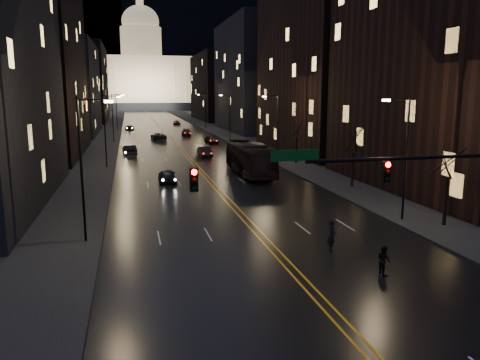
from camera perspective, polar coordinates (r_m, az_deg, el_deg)
ground at (r=22.90m, az=8.76°, el=-13.28°), size 900.00×900.00×0.00m
road at (r=149.85m, az=-10.23°, el=6.92°), size 20.00×320.00×0.02m
sidewalk_left at (r=149.75m, az=-15.62°, el=6.73°), size 8.00×320.00×0.16m
sidewalk_right at (r=151.24m, az=-4.88°, el=7.11°), size 8.00×320.00×0.16m
center_line at (r=149.85m, az=-10.23°, el=6.93°), size 0.62×320.00×0.01m
building_left_mid at (r=74.64m, az=-23.91°, el=13.40°), size 12.00×30.00×28.00m
building_left_far at (r=112.10m, az=-20.23°, el=10.37°), size 12.00×34.00×20.00m
building_left_dist at (r=159.90m, az=-18.25°, el=11.09°), size 12.00×40.00×24.00m
building_right_near at (r=48.99m, az=23.79°, el=12.99°), size 12.00×26.00×24.00m
building_right_tall at (r=75.82m, az=9.87°, el=17.87°), size 12.00×30.00×38.00m
building_right_mid at (r=115.14m, az=1.40°, el=12.49°), size 12.00×34.00×26.00m
building_right_dist at (r=161.98m, az=-2.98°, el=11.23°), size 12.00×40.00×22.00m
mountain_ridge at (r=406.08m, az=-6.68°, el=18.44°), size 520.00×60.00×130.00m
capitol at (r=269.59m, az=-11.80°, el=12.08°), size 90.00×50.00×58.50m
traffic_signal at (r=24.20m, az=22.20°, el=0.01°), size 17.29×0.45×7.00m
streetlamp_right_near at (r=35.13m, az=19.36°, el=3.24°), size 2.13×0.25×9.00m
streetlamp_left_near at (r=29.77m, az=-18.46°, el=2.07°), size 2.13×0.25×9.00m
streetlamp_right_mid at (r=62.41m, az=4.40°, el=6.78°), size 2.13×0.25×9.00m
streetlamp_left_mid at (r=59.56m, az=-15.98°, el=6.22°), size 2.13×0.25×9.00m
streetlamp_right_far at (r=91.41m, az=-1.35°, el=8.02°), size 2.13×0.25×9.00m
streetlamp_left_far at (r=89.49m, az=-15.15°, el=7.60°), size 2.13×0.25×9.00m
streetlamp_right_dist at (r=120.90m, az=-4.32°, el=8.62°), size 2.13×0.25×9.00m
streetlamp_left_dist at (r=119.45m, az=-14.73°, el=8.28°), size 2.13×0.25×9.00m
tree_right_near at (r=34.83m, az=24.10°, el=1.93°), size 2.40×2.40×6.65m
tree_right_mid at (r=46.63m, az=13.69°, el=4.53°), size 2.40×2.40×6.65m
tree_right_far at (r=61.27m, az=6.92°, el=6.14°), size 2.40×2.40×6.65m
bus at (r=53.57m, az=1.20°, el=2.64°), size 3.14×12.94×3.60m
oncoming_car_a at (r=48.93m, az=-8.85°, el=0.50°), size 1.81×4.38×1.49m
oncoming_car_b at (r=71.70m, az=-13.31°, el=3.56°), size 2.24×4.87×1.55m
oncoming_car_c at (r=94.18m, az=-9.92°, el=5.28°), size 3.07×5.54×1.47m
oncoming_car_d at (r=119.36m, az=-13.33°, el=6.21°), size 2.42×4.72×1.31m
receding_car_a at (r=68.36m, az=-4.28°, el=3.45°), size 1.69×4.51×1.47m
receding_car_b at (r=85.87m, az=-3.50°, el=4.92°), size 2.28×4.53×1.48m
receding_car_c at (r=102.31m, az=-6.56°, el=5.78°), size 2.57×5.14×1.43m
receding_car_d at (r=138.71m, az=-7.70°, el=6.96°), size 2.47×4.59×1.22m
pedestrian_a at (r=28.06m, az=11.11°, el=-6.68°), size 0.68×0.83×1.96m
pedestrian_b at (r=25.41m, az=17.12°, el=-9.31°), size 0.44×0.76×1.54m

